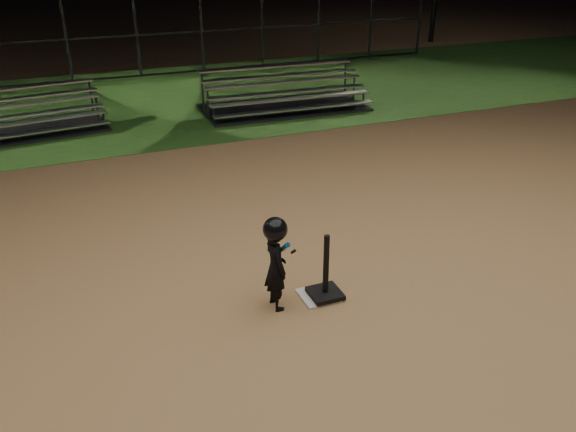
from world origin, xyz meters
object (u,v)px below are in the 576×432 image
(batting_tee, at_px, (325,285))
(home_plate, at_px, (319,295))
(bleacher_right, at_px, (285,101))
(child_batter, at_px, (276,261))
(bleacher_left, at_px, (17,126))

(batting_tee, bearing_deg, home_plate, 146.44)
(home_plate, bearing_deg, batting_tee, -33.56)
(home_plate, xyz_separation_m, bleacher_right, (2.74, 7.94, 0.19))
(home_plate, xyz_separation_m, child_batter, (-0.56, 0.01, 0.61))
(child_batter, xyz_separation_m, bleacher_left, (-2.92, 8.32, -0.44))
(bleacher_right, bearing_deg, home_plate, -106.92)
(bleacher_right, bearing_deg, bleacher_left, 178.52)
(home_plate, bearing_deg, bleacher_right, 70.96)
(home_plate, distance_m, bleacher_left, 9.03)
(bleacher_left, bearing_deg, child_batter, -78.14)
(home_plate, relative_size, batting_tee, 0.54)
(home_plate, height_order, batting_tee, batting_tee)
(child_batter, bearing_deg, bleacher_left, 15.60)
(home_plate, relative_size, bleacher_left, 0.12)
(batting_tee, distance_m, child_batter, 0.77)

